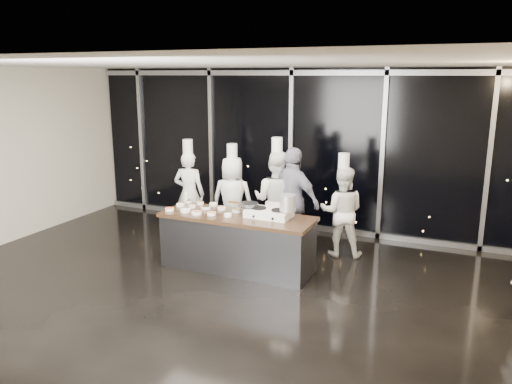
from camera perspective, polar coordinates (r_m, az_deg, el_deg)
ground at (r=7.45m, az=-5.16°, el=-11.08°), size 9.00×9.00×0.00m
room_shell at (r=6.76m, az=-4.24°, el=6.26°), size 9.02×7.02×3.21m
window_wall at (r=10.04m, az=4.08°, el=4.84°), size 8.90×0.11×3.20m
demo_counter at (r=8.03m, az=-2.14°, el=-5.73°), size 2.46×0.86×0.90m
stove at (r=7.77m, az=1.47°, el=-2.42°), size 0.70×0.46×0.14m
frying_pan at (r=7.89m, az=-0.86°, el=-1.42°), size 0.51×0.30×0.05m
stock_pot at (r=7.60m, az=3.66°, el=-1.24°), size 0.26×0.26×0.25m
prep_bowls at (r=8.24m, az=-6.33°, el=-1.87°), size 1.18×0.72×0.05m
squeeze_bottle at (r=8.69m, az=-7.99°, el=-0.59°), size 0.06×0.06×0.22m
chef_far_left at (r=9.69m, az=-7.64°, el=-0.08°), size 0.66×0.49×1.88m
chef_left at (r=9.25m, az=-2.69°, el=-0.77°), size 0.86×0.64×1.85m
chef_center at (r=8.82m, az=2.36°, el=-0.94°), size 0.88×0.69×2.02m
guest at (r=8.65m, az=4.25°, el=-1.04°), size 1.18×0.81×1.87m
chef_right at (r=8.66m, az=9.78°, el=-2.14°), size 0.86×0.73×1.79m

